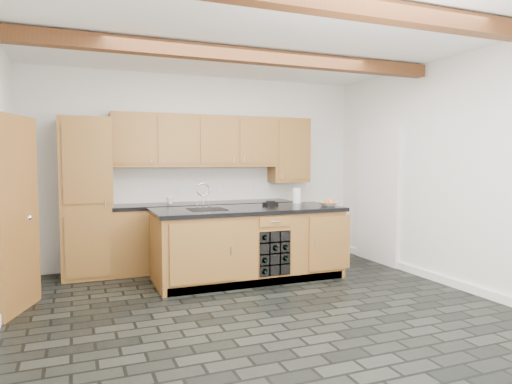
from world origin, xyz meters
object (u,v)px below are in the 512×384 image
fruit_bowl (328,204)px  kitchen_scale (270,203)px  paper_towel (297,196)px  island (249,243)px

fruit_bowl → kitchen_scale: bearing=151.0°
kitchen_scale → paper_towel: bearing=-0.5°
island → paper_towel: (0.88, 0.37, 0.57)m
kitchen_scale → paper_towel: paper_towel is taller
island → kitchen_scale: kitchen_scale is taller
kitchen_scale → paper_towel: (0.49, 0.17, 0.08)m
fruit_bowl → paper_towel: paper_towel is taller
kitchen_scale → fruit_bowl: size_ratio=0.96×
island → paper_towel: size_ratio=11.52×
island → kitchen_scale: 0.66m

